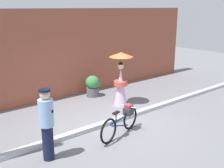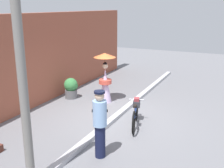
{
  "view_description": "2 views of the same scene",
  "coord_description": "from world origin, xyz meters",
  "px_view_note": "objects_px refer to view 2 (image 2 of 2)",
  "views": [
    {
      "loc": [
        -4.83,
        -6.05,
        3.44
      ],
      "look_at": [
        0.22,
        0.16,
        1.19
      ],
      "focal_mm": 44.23,
      "sensor_mm": 36.0,
      "label": 1
    },
    {
      "loc": [
        -7.78,
        -3.59,
        3.63
      ],
      "look_at": [
        0.36,
        0.3,
        1.07
      ],
      "focal_mm": 44.43,
      "sensor_mm": 36.0,
      "label": 2
    }
  ],
  "objects_px": {
    "utility_pole": "(22,74)",
    "potted_plant_by_door": "(71,88)",
    "bicycle_near_officer": "(136,113)",
    "person_officer": "(100,122)",
    "person_with_parasol": "(105,77)"
  },
  "relations": [
    {
      "from": "potted_plant_by_door",
      "to": "utility_pole",
      "type": "height_order",
      "value": "utility_pole"
    },
    {
      "from": "utility_pole",
      "to": "person_officer",
      "type": "bearing_deg",
      "value": -25.61
    },
    {
      "from": "person_officer",
      "to": "person_with_parasol",
      "type": "bearing_deg",
      "value": 25.17
    },
    {
      "from": "bicycle_near_officer",
      "to": "person_officer",
      "type": "distance_m",
      "value": 2.22
    },
    {
      "from": "utility_pole",
      "to": "potted_plant_by_door",
      "type": "bearing_deg",
      "value": 25.16
    },
    {
      "from": "bicycle_near_officer",
      "to": "person_with_parasol",
      "type": "xyz_separation_m",
      "value": [
        1.56,
        1.85,
        0.56
      ]
    },
    {
      "from": "bicycle_near_officer",
      "to": "potted_plant_by_door",
      "type": "height_order",
      "value": "potted_plant_by_door"
    },
    {
      "from": "bicycle_near_officer",
      "to": "person_officer",
      "type": "relative_size",
      "value": 1.0
    },
    {
      "from": "bicycle_near_officer",
      "to": "person_with_parasol",
      "type": "bearing_deg",
      "value": 49.96
    },
    {
      "from": "person_with_parasol",
      "to": "potted_plant_by_door",
      "type": "distance_m",
      "value": 1.55
    },
    {
      "from": "person_officer",
      "to": "utility_pole",
      "type": "bearing_deg",
      "value": 154.39
    },
    {
      "from": "potted_plant_by_door",
      "to": "utility_pole",
      "type": "distance_m",
      "value": 6.01
    },
    {
      "from": "bicycle_near_officer",
      "to": "person_with_parasol",
      "type": "height_order",
      "value": "person_with_parasol"
    },
    {
      "from": "person_with_parasol",
      "to": "potted_plant_by_door",
      "type": "relative_size",
      "value": 2.29
    },
    {
      "from": "person_with_parasol",
      "to": "person_officer",
      "type": "bearing_deg",
      "value": -154.83
    }
  ]
}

